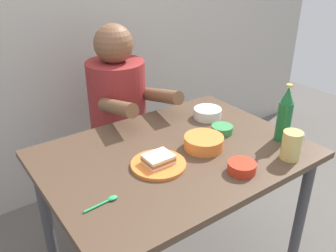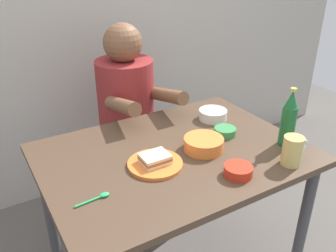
# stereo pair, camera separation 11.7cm
# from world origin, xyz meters

# --- Properties ---
(dining_table) EXTENTS (1.10, 0.80, 0.74)m
(dining_table) POSITION_xyz_m (0.00, 0.00, 0.65)
(dining_table) COLOR #4C3828
(dining_table) RESTS_ON ground
(stool) EXTENTS (0.34, 0.34, 0.45)m
(stool) POSITION_xyz_m (0.07, 0.63, 0.35)
(stool) COLOR #4C4C51
(stool) RESTS_ON ground
(person_seated) EXTENTS (0.33, 0.56, 0.72)m
(person_seated) POSITION_xyz_m (0.07, 0.62, 0.77)
(person_seated) COLOR maroon
(person_seated) RESTS_ON stool
(plate_orange) EXTENTS (0.22, 0.22, 0.01)m
(plate_orange) POSITION_xyz_m (-0.12, -0.05, 0.75)
(plate_orange) COLOR orange
(plate_orange) RESTS_ON dining_table
(sandwich) EXTENTS (0.11, 0.09, 0.04)m
(sandwich) POSITION_xyz_m (-0.12, -0.05, 0.77)
(sandwich) COLOR beige
(sandwich) RESTS_ON plate_orange
(beer_mug) EXTENTS (0.13, 0.08, 0.12)m
(beer_mug) POSITION_xyz_m (0.35, -0.32, 0.80)
(beer_mug) COLOR #D1BC66
(beer_mug) RESTS_ON dining_table
(beer_bottle) EXTENTS (0.06, 0.06, 0.26)m
(beer_bottle) POSITION_xyz_m (0.45, -0.19, 0.86)
(beer_bottle) COLOR #19602D
(beer_bottle) RESTS_ON dining_table
(sauce_bowl_chili) EXTENTS (0.11, 0.11, 0.04)m
(sauce_bowl_chili) POSITION_xyz_m (0.12, -0.27, 0.76)
(sauce_bowl_chili) COLOR red
(sauce_bowl_chili) RESTS_ON dining_table
(soup_bowl_orange) EXTENTS (0.17, 0.17, 0.05)m
(soup_bowl_orange) POSITION_xyz_m (0.12, -0.05, 0.77)
(soup_bowl_orange) COLOR orange
(soup_bowl_orange) RESTS_ON dining_table
(rice_bowl_white) EXTENTS (0.14, 0.14, 0.05)m
(rice_bowl_white) POSITION_xyz_m (0.34, 0.17, 0.77)
(rice_bowl_white) COLOR silver
(rice_bowl_white) RESTS_ON dining_table
(dip_bowl_green) EXTENTS (0.10, 0.10, 0.03)m
(dip_bowl_green) POSITION_xyz_m (0.28, 0.01, 0.76)
(dip_bowl_green) COLOR #388C4C
(dip_bowl_green) RESTS_ON dining_table
(spoon) EXTENTS (0.13, 0.02, 0.01)m
(spoon) POSITION_xyz_m (-0.39, -0.14, 0.75)
(spoon) COLOR #26A559
(spoon) RESTS_ON dining_table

